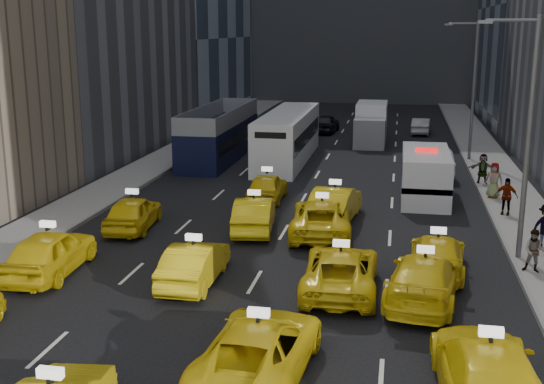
{
  "coord_description": "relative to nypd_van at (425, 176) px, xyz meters",
  "views": [
    {
      "loc": [
        4.66,
        -13.64,
        8.55
      ],
      "look_at": [
        -0.33,
        12.99,
        2.0
      ],
      "focal_mm": 45.0,
      "sensor_mm": 36.0,
      "label": 1
    }
  ],
  "objects": [
    {
      "name": "taxi_10",
      "position": [
        -3.13,
        -13.44,
        -0.47
      ],
      "size": [
        2.53,
        5.24,
        1.44
      ],
      "primitive_type": "imported",
      "rotation": [
        0.0,
        0.0,
        3.17
      ],
      "color": "yellow",
      "rests_on": "ground"
    },
    {
      "name": "taxi_6",
      "position": [
        -4.65,
        -19.53,
        -0.45
      ],
      "size": [
        2.86,
        5.52,
        1.49
      ],
      "primitive_type": "imported",
      "rotation": [
        0.0,
        0.0,
        3.07
      ],
      "color": "yellow",
      "rests_on": "ground"
    },
    {
      "name": "streetlight_near",
      "position": [
        3.08,
        -9.19,
        3.73
      ],
      "size": [
        2.15,
        0.22,
        9.0
      ],
      "color": "#595B60",
      "rests_on": "ground"
    },
    {
      "name": "taxi_15",
      "position": [
        0.1,
        -11.11,
        -0.51
      ],
      "size": [
        2.21,
        4.82,
        1.36
      ],
      "primitive_type": "imported",
      "rotation": [
        0.0,
        0.0,
        3.08
      ],
      "color": "yellow",
      "rests_on": "ground"
    },
    {
      "name": "taxi_14",
      "position": [
        -4.47,
        -7.23,
        -0.44
      ],
      "size": [
        2.88,
        5.56,
        1.5
      ],
      "primitive_type": "imported",
      "rotation": [
        0.0,
        0.0,
        3.22
      ],
      "color": "yellow",
      "rests_on": "ground"
    },
    {
      "name": "misc_car_3",
      "position": [
        -7.45,
        21.7,
        -0.42
      ],
      "size": [
        2.16,
        4.64,
        1.54
      ],
      "primitive_type": "imported",
      "rotation": [
        0.0,
        0.0,
        3.06
      ],
      "color": "black",
      "rests_on": "ground"
    },
    {
      "name": "sidewalk_east",
      "position": [
        4.39,
        3.81,
        -1.11
      ],
      "size": [
        3.0,
        90.0,
        0.15
      ],
      "primitive_type": "cube",
      "color": "gray",
      "rests_on": "ground"
    },
    {
      "name": "taxi_11",
      "position": [
        -0.44,
        -13.83,
        -0.43
      ],
      "size": [
        2.83,
        5.48,
        1.52
      ],
      "primitive_type": "imported",
      "rotation": [
        0.0,
        0.0,
        3.0
      ],
      "color": "yellow",
      "rests_on": "ground"
    },
    {
      "name": "taxi_12",
      "position": [
        -12.62,
        -7.93,
        -0.45
      ],
      "size": [
        2.14,
        4.47,
        1.47
      ],
      "primitive_type": "imported",
      "rotation": [
        0.0,
        0.0,
        3.24
      ],
      "color": "yellow",
      "rests_on": "ground"
    },
    {
      "name": "curb_east",
      "position": [
        2.94,
        3.81,
        -1.1
      ],
      "size": [
        0.15,
        90.0,
        0.18
      ],
      "primitive_type": "cube",
      "color": "slate",
      "rests_on": "ground"
    },
    {
      "name": "misc_car_0",
      "position": [
        0.69,
        5.95,
        -0.36
      ],
      "size": [
        2.24,
        5.15,
        1.65
      ],
      "primitive_type": "imported",
      "rotation": [
        0.0,
        0.0,
        3.24
      ],
      "color": "#B2B6BB",
      "rests_on": "ground"
    },
    {
      "name": "box_truck",
      "position": [
        -3.5,
        16.84,
        0.28
      ],
      "size": [
        2.61,
        6.68,
        3.0
      ],
      "rotation": [
        0.0,
        0.0,
        -0.06
      ],
      "color": "white",
      "rests_on": "ground"
    },
    {
      "name": "misc_car_4",
      "position": [
        0.37,
        22.33,
        -0.53
      ],
      "size": [
        1.7,
        4.11,
        1.32
      ],
      "primitive_type": "imported",
      "rotation": [
        0.0,
        0.0,
        3.07
      ],
      "color": "#989A9F",
      "rests_on": "ground"
    },
    {
      "name": "misc_car_2",
      "position": [
        -3.74,
        23.44,
        -0.44
      ],
      "size": [
        2.49,
        5.33,
        1.51
      ],
      "primitive_type": "imported",
      "rotation": [
        0.0,
        0.0,
        3.22
      ],
      "color": "gray",
      "rests_on": "ground"
    },
    {
      "name": "streetlight_far",
      "position": [
        3.08,
        10.81,
        3.73
      ],
      "size": [
        2.15,
        0.22,
        9.0
      ],
      "color": "#595B60",
      "rests_on": "ground"
    },
    {
      "name": "curb_west",
      "position": [
        -15.16,
        3.81,
        -1.1
      ],
      "size": [
        0.15,
        90.0,
        0.18
      ],
      "primitive_type": "cube",
      "color": "slate",
      "rests_on": "ground"
    },
    {
      "name": "pedestrian_1",
      "position": [
        3.44,
        -10.79,
        -0.27
      ],
      "size": [
        0.84,
        0.6,
        1.55
      ],
      "primitive_type": "imported",
      "rotation": [
        0.0,
        0.0,
        -0.28
      ],
      "color": "gray",
      "rests_on": "sidewalk_east"
    },
    {
      "name": "taxi_9",
      "position": [
        -8.11,
        -13.67,
        -0.48
      ],
      "size": [
        1.55,
        4.34,
        1.43
      ],
      "primitive_type": "imported",
      "rotation": [
        0.0,
        0.0,
        3.15
      ],
      "color": "yellow",
      "rests_on": "ground"
    },
    {
      "name": "pedestrian_3",
      "position": [
        3.56,
        -3.01,
        -0.18
      ],
      "size": [
        1.09,
        0.69,
        1.72
      ],
      "primitive_type": "imported",
      "rotation": [
        0.0,
        0.0,
        -0.24
      ],
      "color": "gray",
      "rests_on": "sidewalk_east"
    },
    {
      "name": "taxi_7",
      "position": [
        0.82,
        -19.9,
        -0.38
      ],
      "size": [
        2.52,
        5.67,
        1.62
      ],
      "primitive_type": "imported",
      "rotation": [
        0.0,
        0.0,
        3.19
      ],
      "color": "yellow",
      "rests_on": "ground"
    },
    {
      "name": "taxi_13",
      "position": [
        -7.39,
        -7.23,
        -0.44
      ],
      "size": [
        2.13,
        4.68,
        1.49
      ],
      "primitive_type": "imported",
      "rotation": [
        0.0,
        0.0,
        3.27
      ],
      "color": "yellow",
      "rests_on": "ground"
    },
    {
      "name": "nypd_van",
      "position": [
        0.0,
        0.0,
        0.0
      ],
      "size": [
        3.0,
        6.33,
        2.62
      ],
      "rotation": [
        0.0,
        0.0,
        -0.1
      ],
      "color": "silver",
      "rests_on": "ground"
    },
    {
      "name": "city_bus",
      "position": [
        -8.54,
        8.76,
        0.4
      ],
      "size": [
        2.92,
        12.47,
        3.21
      ],
      "rotation": [
        0.0,
        0.0,
        -0.03
      ],
      "color": "silver",
      "rests_on": "ground"
    },
    {
      "name": "taxi_16",
      "position": [
        -7.86,
        -1.91,
        -0.48
      ],
      "size": [
        1.75,
        4.19,
        1.42
      ],
      "primitive_type": "imported",
      "rotation": [
        0.0,
        0.0,
        3.16
      ],
      "color": "yellow",
      "rests_on": "ground"
    },
    {
      "name": "pedestrian_5",
      "position": [
        3.22,
        3.47,
        -0.21
      ],
      "size": [
        1.59,
        0.68,
        1.67
      ],
      "primitive_type": "imported",
      "rotation": [
        0.0,
        0.0,
        -0.15
      ],
      "color": "gray",
      "rests_on": "sidewalk_east"
    },
    {
      "name": "taxi_8",
      "position": [
        -13.4,
        -13.75,
        -0.37
      ],
      "size": [
        2.19,
        4.89,
        1.63
      ],
      "primitive_type": "imported",
      "rotation": [
        0.0,
        0.0,
        3.2
      ],
      "color": "yellow",
      "rests_on": "ground"
    },
    {
      "name": "taxi_17",
      "position": [
        -4.13,
        -5.1,
        -0.38
      ],
      "size": [
        2.21,
        5.04,
        1.61
      ],
      "primitive_type": "imported",
      "rotation": [
        0.0,
        0.0,
        3.04
      ],
      "color": "yellow",
      "rests_on": "ground"
    },
    {
      "name": "double_decker",
      "position": [
        -13.13,
        8.66,
        0.5
      ],
      "size": [
        3.95,
        11.97,
        3.42
      ],
      "rotation": [
        0.0,
        0.0,
        -0.11
      ],
      "color": "black",
      "rests_on": "ground"
    },
    {
      "name": "pedestrian_4",
      "position": [
        3.41,
        0.24,
        -0.14
      ],
      "size": [
        0.97,
        0.69,
        1.8
      ],
      "primitive_type": "imported",
      "rotation": [
        0.0,
        0.0,
        -0.26
      ],
      "color": "gray",
      "rests_on": "sidewalk_east"
    },
    {
      "name": "misc_car_1",
      "position": [
        -13.44,
        16.93,
        -0.49
      ],
      "size": [
        2.58,
        5.14,
        1.4
      ],
      "primitive_type": "imported",
      "rotation": [
        0.0,
        0.0,
        3.19
      ],
      "color": "black",
      "rests_on": "ground"
    },
    {
      "name": "sidewalk_west",
      "position": [
        -16.61,
        3.81,
        -1.11
      ],
      "size": [
        3.0,
        90.0,
        0.15
      ],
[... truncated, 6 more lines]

